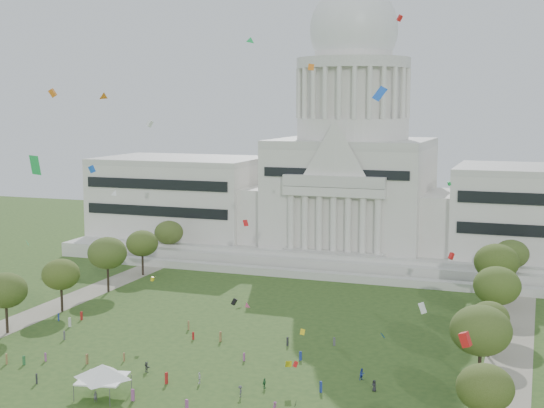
{
  "coord_description": "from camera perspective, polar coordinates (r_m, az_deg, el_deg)",
  "views": [
    {
      "loc": [
        51.89,
        -100.15,
        44.33
      ],
      "look_at": [
        0.0,
        45.0,
        24.0
      ],
      "focal_mm": 50.0,
      "sensor_mm": 36.0,
      "label": 1
    }
  ],
  "objects": [
    {
      "name": "distant_crowd",
      "position": [
        138.6,
        -9.74,
        -10.88
      ],
      "size": [
        63.62,
        37.02,
        1.91
      ],
      "color": "#B21E1E",
      "rests_on": "ground"
    },
    {
      "name": "row_tree_r_4",
      "position": [
        154.39,
        16.59,
        -5.92
      ],
      "size": [
        9.19,
        9.19,
        13.06
      ],
      "color": "black",
      "rests_on": "ground"
    },
    {
      "name": "row_tree_l_6",
      "position": [
        216.53,
        -7.78,
        -2.14
      ],
      "size": [
        8.19,
        8.19,
        11.64
      ],
      "color": "black",
      "rests_on": "ground"
    },
    {
      "name": "person_4",
      "position": [
        124.6,
        -5.48,
        -12.9
      ],
      "size": [
        0.86,
        1.22,
        1.88
      ],
      "primitive_type": "imported",
      "rotation": [
        0.0,
        0.0,
        4.97
      ],
      "color": "silver",
      "rests_on": "ground"
    },
    {
      "name": "person_8",
      "position": [
        130.64,
        -12.45,
        -12.12
      ],
      "size": [
        0.81,
        0.52,
        1.64
      ],
      "primitive_type": "imported",
      "rotation": [
        0.0,
        0.0,
        3.18
      ],
      "color": "#33723F",
      "rests_on": "ground"
    },
    {
      "name": "row_tree_l_4",
      "position": [
        183.6,
        -12.29,
        -3.63
      ],
      "size": [
        9.29,
        9.29,
        13.21
      ],
      "color": "black",
      "rests_on": "ground"
    },
    {
      "name": "person_5",
      "position": [
        130.67,
        -9.42,
        -12.01
      ],
      "size": [
        1.74,
        1.39,
        1.77
      ],
      "primitive_type": "imported",
      "rotation": [
        0.0,
        0.0,
        2.61
      ],
      "color": "#4C4C51",
      "rests_on": "ground"
    },
    {
      "name": "row_tree_l_3",
      "position": [
        168.79,
        -15.61,
        -5.13
      ],
      "size": [
        8.12,
        8.12,
        11.55
      ],
      "color": "black",
      "rests_on": "ground"
    },
    {
      "name": "row_tree_l_2",
      "position": [
        156.44,
        -19.43,
        -6.16
      ],
      "size": [
        8.42,
        8.42,
        11.97
      ],
      "color": "black",
      "rests_on": "ground"
    },
    {
      "name": "person_7",
      "position": [
        119.98,
        -13.16,
        -13.93
      ],
      "size": [
        0.76,
        0.78,
        1.74
      ],
      "primitive_type": "imported",
      "rotation": [
        0.0,
        0.0,
        4.02
      ],
      "color": "#4C4C51",
      "rests_on": "ground"
    },
    {
      "name": "event_tent",
      "position": [
        120.64,
        -12.65,
        -12.17
      ],
      "size": [
        11.01,
        11.01,
        5.24
      ],
      "color": "#4C4C4C",
      "rests_on": "ground"
    },
    {
      "name": "row_tree_r_2",
      "position": [
        122.83,
        15.45,
        -9.16
      ],
      "size": [
        9.55,
        9.55,
        13.58
      ],
      "color": "black",
      "rests_on": "ground"
    },
    {
      "name": "ground",
      "position": [
        121.2,
        -7.4,
        -14.01
      ],
      "size": [
        400.0,
        400.0,
        0.0
      ],
      "primitive_type": "plane",
      "color": "#2D4C1C",
      "rests_on": "ground"
    },
    {
      "name": "path_right",
      "position": [
        137.54,
        17.34,
        -11.63
      ],
      "size": [
        8.0,
        160.0,
        0.04
      ],
      "primitive_type": "cube",
      "color": "gray",
      "rests_on": "ground"
    },
    {
      "name": "kite_swarm",
      "position": [
        117.52,
        -4.77,
        -2.76
      ],
      "size": [
        86.32,
        107.57,
        63.47
      ],
      "color": "green",
      "rests_on": "ground"
    },
    {
      "name": "row_tree_l_5",
      "position": [
        200.04,
        -9.75,
        -2.94
      ],
      "size": [
        8.33,
        8.33,
        11.85
      ],
      "color": "black",
      "rests_on": "ground"
    },
    {
      "name": "row_tree_r_1",
      "position": [
        105.17,
        15.75,
        -13.19
      ],
      "size": [
        7.58,
        7.58,
        10.78
      ],
      "color": "black",
      "rests_on": "ground"
    },
    {
      "name": "row_tree_r_5",
      "position": [
        173.98,
        16.55,
        -4.21
      ],
      "size": [
        9.82,
        9.82,
        13.96
      ],
      "color": "black",
      "rests_on": "ground"
    },
    {
      "name": "person_0",
      "position": [
        122.02,
        7.7,
        -13.4
      ],
      "size": [
        1.05,
        0.88,
        1.82
      ],
      "primitive_type": "imported",
      "rotation": [
        0.0,
        0.0,
        5.88
      ],
      "color": "#26262B",
      "rests_on": "ground"
    },
    {
      "name": "person_3",
      "position": [
        118.97,
        -2.41,
        -13.91
      ],
      "size": [
        0.95,
        1.28,
        1.78
      ],
      "primitive_type": "imported",
      "rotation": [
        0.0,
        0.0,
        5.06
      ],
      "color": "#4C4C51",
      "rests_on": "ground"
    },
    {
      "name": "capitol",
      "position": [
        221.05,
        6.0,
        1.75
      ],
      "size": [
        160.0,
        64.5,
        91.3
      ],
      "color": "beige",
      "rests_on": "ground"
    },
    {
      "name": "path_left",
      "position": [
        169.95,
        -17.37,
        -7.95
      ],
      "size": [
        8.0,
        160.0,
        0.04
      ],
      "primitive_type": "cube",
      "color": "gray",
      "rests_on": "ground"
    },
    {
      "name": "row_tree_r_3",
      "position": [
        139.89,
        16.05,
        -8.23
      ],
      "size": [
        7.01,
        7.01,
        9.98
      ],
      "color": "black",
      "rests_on": "ground"
    },
    {
      "name": "person_9",
      "position": [
        113.75,
        0.23,
        -15.01
      ],
      "size": [
        0.8,
        1.1,
        1.53
      ],
      "primitive_type": "imported",
      "rotation": [
        0.0,
        0.0,
        1.25
      ],
      "color": "#994C8C",
      "rests_on": "ground"
    },
    {
      "name": "person_2",
      "position": [
        126.31,
        6.8,
        -12.61
      ],
      "size": [
        1.04,
        1.11,
        1.95
      ],
      "primitive_type": "imported",
      "rotation": [
        0.0,
        0.0,
        0.93
      ],
      "color": "navy",
      "rests_on": "ground"
    },
    {
      "name": "row_tree_r_6",
      "position": [
        191.75,
        17.58,
        -3.61
      ],
      "size": [
        8.42,
        8.42,
        11.97
      ],
      "color": "black",
      "rests_on": "ground"
    },
    {
      "name": "person_10",
      "position": [
        122.14,
        -0.58,
        -13.35
      ],
      "size": [
        0.69,
        1.05,
        1.66
      ],
      "primitive_type": "imported",
      "rotation": [
        0.0,
        0.0,
        1.4
      ],
      "color": "#33723F",
      "rests_on": "ground"
    }
  ]
}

